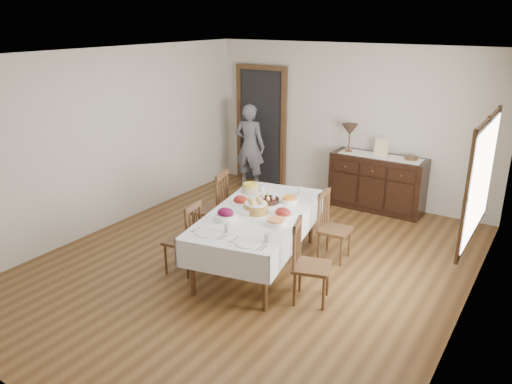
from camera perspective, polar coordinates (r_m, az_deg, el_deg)
The scene contains 26 objects.
ground at distance 6.46m, azimuth -0.48°, elevation -8.21°, with size 6.00×6.00×0.00m, color brown.
room_shell at distance 6.30m, azimuth 0.46°, elevation 7.00°, with size 5.02×6.02×2.65m.
dining_table at distance 6.14m, azimuth 0.24°, elevation -3.04°, with size 1.49×2.33×0.74m.
chair_left_near at distance 6.16m, azimuth -8.08°, elevation -5.13°, with size 0.43×0.43×0.91m.
chair_left_far at distance 6.93m, azimuth -4.92°, elevation -1.63°, with size 0.52×0.52×1.02m.
chair_right_near at distance 5.52m, azimuth 5.94°, elevation -7.93°, with size 0.49×0.49×0.94m.
chair_right_far at distance 6.50m, azimuth 8.66°, elevation -3.79°, with size 0.40×0.40×0.91m.
sideboard at distance 8.31m, azimuth 13.68°, elevation 1.04°, with size 1.50×0.55×0.90m.
person at distance 9.04m, azimuth -0.71°, elevation 5.55°, with size 0.52×0.33×1.65m, color slate.
bread_basket at distance 6.05m, azimuth -0.03°, elevation -1.70°, with size 0.30×0.30×0.19m.
egg_basket at distance 6.40m, azimuth 1.39°, elevation -0.89°, with size 0.28×0.28×0.11m.
ham_platter_a at distance 6.39m, azimuth -1.78°, elevation -0.98°, with size 0.29×0.29×0.11m.
ham_platter_b at distance 6.00m, azimuth 3.09°, elevation -2.41°, with size 0.29×0.29×0.11m.
beet_bowl at distance 5.85m, azimuth -3.50°, elevation -2.66°, with size 0.25×0.25×0.15m.
carrot_bowl at distance 6.40m, azimuth 3.85°, elevation -0.90°, with size 0.22×0.22×0.08m.
pineapple_bowl at distance 6.74m, azimuth -0.66°, elevation 0.44°, with size 0.23×0.23×0.13m.
casserole_dish at distance 5.73m, azimuth 2.29°, elevation -3.44°, with size 0.23×0.23×0.07m.
butter_dish at distance 6.02m, azimuth -1.11°, elevation -2.24°, with size 0.15×0.12×0.07m.
setting_left at distance 5.53m, azimuth -4.79°, elevation -4.50°, with size 0.44×0.31×0.10m.
setting_right at distance 5.28m, azimuth -0.24°, elevation -5.67°, with size 0.44×0.31×0.10m.
glass_far_a at distance 6.78m, azimuth 0.68°, elevation 0.40°, with size 0.07×0.07×0.09m.
glass_far_b at distance 6.68m, azimuth 5.06°, elevation 0.11°, with size 0.06×0.06×0.11m.
runner at distance 8.15m, azimuth 14.04°, elevation 4.00°, with size 1.30×0.35×0.01m.
table_lamp at distance 8.24m, azimuth 10.67°, elevation 6.93°, with size 0.26×0.26×0.46m.
picture_frame at distance 8.13m, azimuth 14.14°, elevation 4.93°, with size 0.22×0.08×0.28m.
deco_bowl at distance 8.08m, azimuth 17.31°, elevation 3.73°, with size 0.20×0.20×0.06m.
Camera 1 is at (3.12, -4.79, 3.01)m, focal length 35.00 mm.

